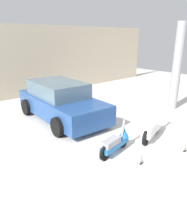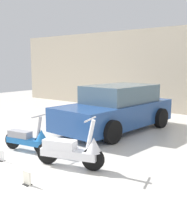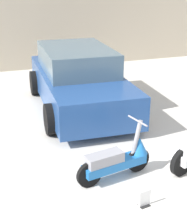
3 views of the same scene
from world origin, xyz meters
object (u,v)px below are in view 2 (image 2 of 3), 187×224
object	(u,v)px
car_rear_left	(117,109)
placard_near_right_scooter	(27,179)
scooter_front_left	(28,138)
scooter_front_right	(72,150)
placard_near_left_scooter	(1,156)

from	to	relation	value
car_rear_left	placard_near_right_scooter	size ratio (longest dim) A/B	17.24
car_rear_left	placard_near_right_scooter	bearing A→B (deg)	17.74
scooter_front_left	scooter_front_right	bearing A→B (deg)	-14.29
placard_near_right_scooter	scooter_front_right	bearing A→B (deg)	87.19
scooter_front_right	placard_near_right_scooter	xyz separation A→B (m)	(-0.06, -1.16, -0.27)
car_rear_left	scooter_front_right	bearing A→B (deg)	22.97
car_rear_left	placard_near_left_scooter	bearing A→B (deg)	-0.72
scooter_front_right	placard_near_right_scooter	size ratio (longest dim) A/B	5.87
placard_near_right_scooter	placard_near_left_scooter	bearing A→B (deg)	163.78
scooter_front_right	car_rear_left	size ratio (longest dim) A/B	0.34
scooter_front_left	placard_near_right_scooter	size ratio (longest dim) A/B	5.25
scooter_front_left	placard_near_left_scooter	size ratio (longest dim) A/B	5.25
scooter_front_left	scooter_front_right	world-z (taller)	scooter_front_right
scooter_front_right	car_rear_left	xyz separation A→B (m)	(-1.24, 3.51, 0.32)
scooter_front_right	car_rear_left	bearing A→B (deg)	92.54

